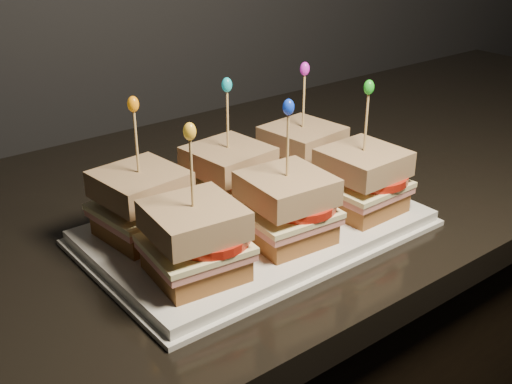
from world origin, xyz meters
TOP-DOWN VIEW (x-y plane):
  - platter at (-0.30, 1.57)m, footprint 0.37×0.23m
  - platter_rim at (-0.30, 1.57)m, footprint 0.38×0.24m
  - sandwich_0_bread_bot at (-0.42, 1.63)m, footprint 0.09×0.09m
  - sandwich_0_ham at (-0.42, 1.63)m, footprint 0.10×0.10m
  - sandwich_0_cheese at (-0.42, 1.63)m, footprint 0.10×0.10m
  - sandwich_0_tomato at (-0.41, 1.62)m, footprint 0.08×0.08m
  - sandwich_0_bread_top at (-0.42, 1.63)m, footprint 0.09×0.09m
  - sandwich_0_pick at (-0.42, 1.63)m, footprint 0.00×0.00m
  - sandwich_0_frill at (-0.42, 1.63)m, footprint 0.01×0.01m
  - sandwich_1_bread_bot at (-0.30, 1.63)m, footprint 0.09×0.09m
  - sandwich_1_ham at (-0.30, 1.63)m, footprint 0.10×0.10m
  - sandwich_1_cheese at (-0.30, 1.63)m, footprint 0.10×0.10m
  - sandwich_1_tomato at (-0.29, 1.62)m, footprint 0.08×0.08m
  - sandwich_1_bread_top at (-0.30, 1.63)m, footprint 0.09×0.09m
  - sandwich_1_pick at (-0.30, 1.63)m, footprint 0.00×0.00m
  - sandwich_1_frill at (-0.30, 1.63)m, footprint 0.01×0.01m
  - sandwich_2_bread_bot at (-0.19, 1.63)m, footprint 0.09×0.09m
  - sandwich_2_ham at (-0.19, 1.63)m, footprint 0.10×0.10m
  - sandwich_2_cheese at (-0.19, 1.63)m, footprint 0.10×0.10m
  - sandwich_2_tomato at (-0.17, 1.62)m, footprint 0.08×0.08m
  - sandwich_2_bread_top at (-0.19, 1.63)m, footprint 0.09×0.09m
  - sandwich_2_pick at (-0.19, 1.63)m, footprint 0.00×0.00m
  - sandwich_2_frill at (-0.19, 1.63)m, footprint 0.01×0.01m
  - sandwich_3_bread_bot at (-0.42, 1.52)m, footprint 0.09×0.09m
  - sandwich_3_ham at (-0.42, 1.52)m, footprint 0.10×0.10m
  - sandwich_3_cheese at (-0.42, 1.52)m, footprint 0.10×0.10m
  - sandwich_3_tomato at (-0.41, 1.52)m, footprint 0.08×0.08m
  - sandwich_3_bread_top at (-0.42, 1.52)m, footprint 0.09×0.09m
  - sandwich_3_pick at (-0.42, 1.52)m, footprint 0.00×0.00m
  - sandwich_3_frill at (-0.42, 1.52)m, footprint 0.01×0.01m
  - sandwich_4_bread_bot at (-0.30, 1.52)m, footprint 0.09×0.09m
  - sandwich_4_ham at (-0.30, 1.52)m, footprint 0.10×0.10m
  - sandwich_4_cheese at (-0.30, 1.52)m, footprint 0.10×0.10m
  - sandwich_4_tomato at (-0.29, 1.52)m, footprint 0.08×0.08m
  - sandwich_4_bread_top at (-0.30, 1.52)m, footprint 0.09×0.09m
  - sandwich_4_pick at (-0.30, 1.52)m, footprint 0.00×0.00m
  - sandwich_4_frill at (-0.30, 1.52)m, footprint 0.01×0.01m
  - sandwich_5_bread_bot at (-0.19, 1.52)m, footprint 0.09×0.09m
  - sandwich_5_ham at (-0.19, 1.52)m, footprint 0.09×0.09m
  - sandwich_5_cheese at (-0.19, 1.52)m, footprint 0.10×0.09m
  - sandwich_5_tomato at (-0.17, 1.52)m, footprint 0.08×0.08m
  - sandwich_5_bread_top at (-0.19, 1.52)m, footprint 0.09×0.09m
  - sandwich_5_pick at (-0.19, 1.52)m, footprint 0.00×0.00m
  - sandwich_5_frill at (-0.19, 1.52)m, footprint 0.01×0.01m

SIDE VIEW (x-z plane):
  - platter_rim at x=-0.30m, z-range 0.94..0.95m
  - platter at x=-0.30m, z-range 0.94..0.96m
  - sandwich_0_bread_bot at x=-0.42m, z-range 0.96..0.98m
  - sandwich_1_bread_bot at x=-0.30m, z-range 0.96..0.98m
  - sandwich_2_bread_bot at x=-0.19m, z-range 0.96..0.98m
  - sandwich_3_bread_bot at x=-0.42m, z-range 0.96..0.98m
  - sandwich_4_bread_bot at x=-0.30m, z-range 0.96..0.98m
  - sandwich_5_bread_bot at x=-0.19m, z-range 0.96..0.98m
  - sandwich_0_ham at x=-0.42m, z-range 0.98..0.99m
  - sandwich_1_ham at x=-0.30m, z-range 0.98..0.99m
  - sandwich_2_ham at x=-0.19m, z-range 0.98..0.99m
  - sandwich_3_ham at x=-0.42m, z-range 0.98..0.99m
  - sandwich_4_ham at x=-0.30m, z-range 0.98..0.99m
  - sandwich_5_ham at x=-0.19m, z-range 0.98..0.99m
  - sandwich_0_cheese at x=-0.42m, z-range 0.99..0.99m
  - sandwich_1_cheese at x=-0.30m, z-range 0.99..0.99m
  - sandwich_2_cheese at x=-0.19m, z-range 0.99..0.99m
  - sandwich_3_cheese at x=-0.42m, z-range 0.99..0.99m
  - sandwich_4_cheese at x=-0.30m, z-range 0.99..0.99m
  - sandwich_5_cheese at x=-0.19m, z-range 0.99..0.99m
  - sandwich_0_tomato at x=-0.41m, z-range 0.99..1.00m
  - sandwich_1_tomato at x=-0.29m, z-range 0.99..1.00m
  - sandwich_2_tomato at x=-0.17m, z-range 0.99..1.00m
  - sandwich_3_tomato at x=-0.41m, z-range 0.99..1.00m
  - sandwich_4_tomato at x=-0.29m, z-range 0.99..1.00m
  - sandwich_5_tomato at x=-0.17m, z-range 0.99..1.00m
  - sandwich_0_bread_top at x=-0.42m, z-range 1.00..1.03m
  - sandwich_1_bread_top at x=-0.30m, z-range 1.00..1.03m
  - sandwich_2_bread_top at x=-0.19m, z-range 1.00..1.03m
  - sandwich_3_bread_top at x=-0.42m, z-range 1.00..1.03m
  - sandwich_4_bread_top at x=-0.30m, z-range 1.00..1.03m
  - sandwich_5_bread_top at x=-0.19m, z-range 1.00..1.03m
  - sandwich_0_pick at x=-0.42m, z-range 1.02..1.11m
  - sandwich_1_pick at x=-0.30m, z-range 1.02..1.11m
  - sandwich_2_pick at x=-0.19m, z-range 1.02..1.11m
  - sandwich_3_pick at x=-0.42m, z-range 1.02..1.11m
  - sandwich_4_pick at x=-0.30m, z-range 1.02..1.11m
  - sandwich_5_pick at x=-0.19m, z-range 1.02..1.11m
  - sandwich_0_frill at x=-0.42m, z-range 1.10..1.12m
  - sandwich_1_frill at x=-0.30m, z-range 1.10..1.12m
  - sandwich_2_frill at x=-0.19m, z-range 1.10..1.12m
  - sandwich_3_frill at x=-0.42m, z-range 1.10..1.12m
  - sandwich_4_frill at x=-0.30m, z-range 1.10..1.12m
  - sandwich_5_frill at x=-0.19m, z-range 1.10..1.12m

